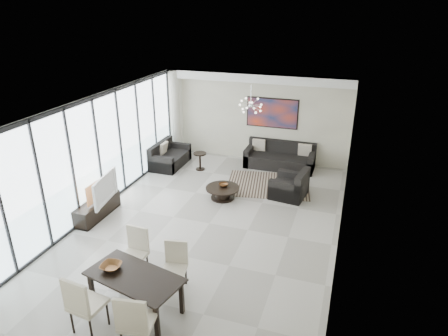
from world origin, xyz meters
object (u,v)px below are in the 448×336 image
at_px(tv_console, 98,208).
at_px(television, 101,188).
at_px(coffee_table, 223,192).
at_px(dining_table, 135,280).
at_px(sofa_main, 280,159).

height_order(tv_console, television, television).
bearing_deg(coffee_table, dining_table, -90.81).
distance_m(sofa_main, tv_console, 5.90).
bearing_deg(tv_console, sofa_main, 51.65).
bearing_deg(coffee_table, sofa_main, 69.03).
bearing_deg(coffee_table, television, -142.29).
xyz_separation_m(coffee_table, sofa_main, (1.03, 2.70, 0.09)).
bearing_deg(sofa_main, dining_table, -98.70).
height_order(coffee_table, dining_table, dining_table).
xyz_separation_m(coffee_table, television, (-2.47, -1.91, 0.60)).
relative_size(television, dining_table, 0.66).
height_order(coffee_table, tv_console, tv_console).
distance_m(tv_console, television, 0.59).
distance_m(coffee_table, tv_console, 3.26).
height_order(coffee_table, sofa_main, sofa_main).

